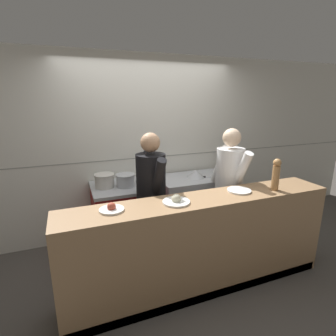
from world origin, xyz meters
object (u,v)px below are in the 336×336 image
mixing_bowl_steel (196,174)px  plated_dish_main (112,209)px  stock_pot (104,180)px  chef_sous (229,187)px  oven_range (126,216)px  sauce_pot (125,180)px  chef_head_cook (151,196)px  pepper_mill (276,174)px  plated_dish_appetiser (176,201)px  plated_dish_dessert (239,190)px  chefs_knife (208,177)px  braising_pot (146,176)px

mixing_bowl_steel → plated_dish_main: 1.74m
stock_pot → chef_sous: 1.58m
oven_range → sauce_pot: sauce_pot is taller
sauce_pot → plated_dish_main: bearing=-108.4°
mixing_bowl_steel → chef_head_cook: size_ratio=0.16×
stock_pot → pepper_mill: 2.06m
plated_dish_appetiser → plated_dish_dessert: 0.76m
chefs_knife → pepper_mill: size_ratio=1.03×
sauce_pot → mixing_bowl_steel: (1.03, 0.02, -0.03)m
sauce_pot → mixing_bowl_steel: bearing=0.9°
braising_pot → stock_pot: bearing=176.1°
chef_head_cook → pepper_mill: bearing=-30.6°
sauce_pot → plated_dish_main: 1.10m
chefs_knife → chef_sous: (-0.04, -0.57, 0.03)m
chefs_knife → plated_dish_dessert: size_ratio=1.42×
sauce_pot → plated_dish_main: (-0.35, -1.04, 0.08)m
oven_range → chef_sous: (1.17, -0.66, 0.48)m
plated_dish_main → plated_dish_appetiser: size_ratio=0.84×
sauce_pot → pepper_mill: 1.82m
sauce_pot → plated_dish_appetiser: 1.12m
plated_dish_appetiser → plated_dish_dessert: (0.75, 0.05, -0.01)m
stock_pot → plated_dish_main: (-0.09, -1.10, 0.07)m
chef_sous → plated_dish_appetiser: bearing=-157.1°
pepper_mill → plated_dish_dessert: bearing=165.3°
braising_pot → chef_head_cook: bearing=-100.7°
plated_dish_dessert → stock_pot: bearing=139.3°
chef_sous → chefs_knife: bearing=82.4°
stock_pot → sauce_pot: bearing=-12.9°
chefs_knife → chef_head_cook: bearing=-155.0°
stock_pot → chef_head_cook: chef_head_cook is taller
sauce_pot → plated_dish_dessert: bearing=-45.6°
chefs_knife → chef_sous: bearing=-93.6°
plated_dish_main → chef_head_cook: 0.75m
stock_pot → braising_pot: bearing=-3.9°
braising_pot → plated_dish_dessert: 1.28m
braising_pot → plated_dish_appetiser: plated_dish_appetiser is taller
stock_pot → plated_dish_appetiser: plated_dish_appetiser is taller
plated_dish_main → plated_dish_dessert: (1.36, 0.01, -0.01)m
plated_dish_main → plated_dish_dessert: 1.36m
sauce_pot → mixing_bowl_steel: 1.03m
plated_dish_main → pepper_mill: (1.75, -0.09, 0.16)m
braising_pot → mixing_bowl_steel: size_ratio=0.90×
chef_head_cook → chef_sous: (0.98, -0.09, 0.01)m
braising_pot → mixing_bowl_steel: braising_pot is taller
stock_pot → chef_head_cook: size_ratio=0.16×
stock_pot → mixing_bowl_steel: bearing=-1.9°
oven_range → mixing_bowl_steel: size_ratio=3.41×
braising_pot → plated_dish_dessert: braising_pot is taller
oven_range → stock_pot: (-0.26, 0.02, 0.53)m
sauce_pot → chefs_knife: 1.20m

